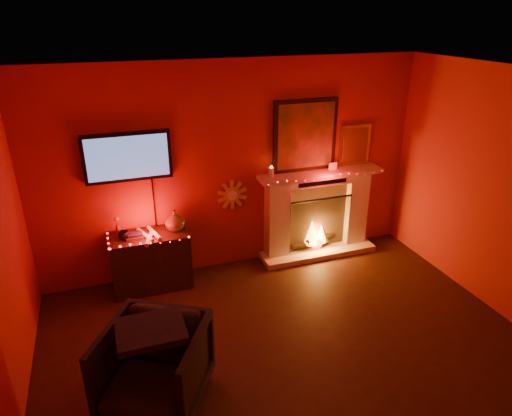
% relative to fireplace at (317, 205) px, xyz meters
% --- Properties ---
extents(room, '(5.00, 5.00, 5.00)m').
position_rel_fireplace_xyz_m(room, '(-1.14, -2.39, 0.63)').
color(room, black).
rests_on(room, ground).
extents(floor, '(5.00, 5.00, 0.00)m').
position_rel_fireplace_xyz_m(floor, '(-1.14, -2.39, -0.72)').
color(floor, black).
rests_on(floor, ground).
extents(fireplace, '(1.72, 0.40, 2.18)m').
position_rel_fireplace_xyz_m(fireplace, '(0.00, 0.00, 0.00)').
color(fireplace, beige).
rests_on(fireplace, floor).
extents(tv, '(1.00, 0.07, 1.24)m').
position_rel_fireplace_xyz_m(tv, '(-2.44, 0.06, 0.92)').
color(tv, black).
rests_on(tv, room).
extents(sunburst_clock, '(0.40, 0.03, 0.40)m').
position_rel_fireplace_xyz_m(sunburst_clock, '(-1.19, 0.09, 0.28)').
color(sunburst_clock, gold).
rests_on(sunburst_clock, room).
extents(console_table, '(0.95, 0.56, 0.98)m').
position_rel_fireplace_xyz_m(console_table, '(-2.31, -0.13, -0.33)').
color(console_table, black).
rests_on(console_table, floor).
extents(armchair, '(1.15, 1.16, 0.78)m').
position_rel_fireplace_xyz_m(armchair, '(-2.53, -2.02, -0.34)').
color(armchair, black).
rests_on(armchair, floor).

